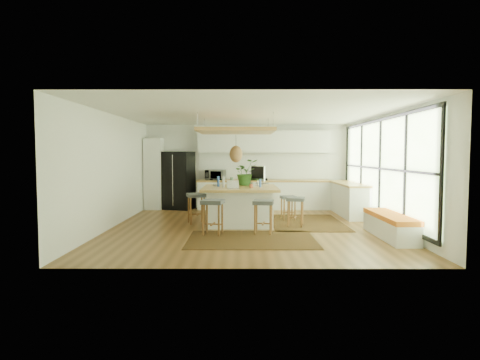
{
  "coord_description": "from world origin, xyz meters",
  "views": [
    {
      "loc": [
        -0.17,
        -9.46,
        1.74
      ],
      "look_at": [
        -0.2,
        0.5,
        1.1
      ],
      "focal_mm": 29.8,
      "sensor_mm": 36.0,
      "label": 1
    }
  ],
  "objects_px": {
    "fridge": "(178,180)",
    "island": "(240,205)",
    "monitor": "(258,176)",
    "island_plant": "(245,175)",
    "stool_right_back": "(288,207)",
    "laptop": "(233,184)",
    "stool_near_left": "(213,219)",
    "microwave": "(215,174)",
    "stool_left_side": "(196,209)",
    "stool_near_right": "(263,218)",
    "stool_right_front": "(295,212)"
  },
  "relations": [
    {
      "from": "island",
      "to": "microwave",
      "type": "height_order",
      "value": "microwave"
    },
    {
      "from": "stool_near_right",
      "to": "stool_right_front",
      "type": "bearing_deg",
      "value": 47.38
    },
    {
      "from": "island",
      "to": "monitor",
      "type": "relative_size",
      "value": 3.24
    },
    {
      "from": "laptop",
      "to": "island_plant",
      "type": "relative_size",
      "value": 0.44
    },
    {
      "from": "stool_right_back",
      "to": "monitor",
      "type": "relative_size",
      "value": 1.13
    },
    {
      "from": "stool_right_front",
      "to": "laptop",
      "type": "height_order",
      "value": "laptop"
    },
    {
      "from": "stool_right_front",
      "to": "monitor",
      "type": "xyz_separation_m",
      "value": [
        -0.88,
        0.73,
        0.83
      ]
    },
    {
      "from": "stool_near_right",
      "to": "laptop",
      "type": "xyz_separation_m",
      "value": [
        -0.67,
        0.75,
        0.7
      ]
    },
    {
      "from": "stool_right_front",
      "to": "stool_right_back",
      "type": "distance_m",
      "value": 0.93
    },
    {
      "from": "stool_near_left",
      "to": "stool_right_back",
      "type": "relative_size",
      "value": 1.18
    },
    {
      "from": "island",
      "to": "stool_right_back",
      "type": "bearing_deg",
      "value": 23.76
    },
    {
      "from": "stool_near_right",
      "to": "microwave",
      "type": "xyz_separation_m",
      "value": [
        -1.31,
        4.01,
        0.77
      ]
    },
    {
      "from": "laptop",
      "to": "island_plant",
      "type": "bearing_deg",
      "value": 64.86
    },
    {
      "from": "island",
      "to": "stool_left_side",
      "type": "distance_m",
      "value": 1.11
    },
    {
      "from": "stool_near_left",
      "to": "laptop",
      "type": "relative_size",
      "value": 2.55
    },
    {
      "from": "stool_near_left",
      "to": "island_plant",
      "type": "bearing_deg",
      "value": 69.22
    },
    {
      "from": "stool_near_left",
      "to": "laptop",
      "type": "height_order",
      "value": "laptop"
    },
    {
      "from": "stool_right_front",
      "to": "stool_left_side",
      "type": "distance_m",
      "value": 2.48
    },
    {
      "from": "microwave",
      "to": "stool_left_side",
      "type": "bearing_deg",
      "value": -84.77
    },
    {
      "from": "stool_right_front",
      "to": "stool_near_left",
      "type": "bearing_deg",
      "value": -152.03
    },
    {
      "from": "stool_right_back",
      "to": "stool_left_side",
      "type": "xyz_separation_m",
      "value": [
        -2.38,
        -0.5,
        0.0
      ]
    },
    {
      "from": "monitor",
      "to": "stool_near_right",
      "type": "bearing_deg",
      "value": -33.44
    },
    {
      "from": "fridge",
      "to": "island_plant",
      "type": "height_order",
      "value": "fridge"
    },
    {
      "from": "monitor",
      "to": "island",
      "type": "bearing_deg",
      "value": -87.45
    },
    {
      "from": "stool_near_left",
      "to": "microwave",
      "type": "xyz_separation_m",
      "value": [
        -0.21,
        4.13,
        0.77
      ]
    },
    {
      "from": "fridge",
      "to": "stool_near_left",
      "type": "height_order",
      "value": "fridge"
    },
    {
      "from": "island_plant",
      "to": "microwave",
      "type": "bearing_deg",
      "value": 112.64
    },
    {
      "from": "laptop",
      "to": "microwave",
      "type": "distance_m",
      "value": 3.32
    },
    {
      "from": "stool_near_left",
      "to": "monitor",
      "type": "xyz_separation_m",
      "value": [
        1.04,
        1.75,
        0.83
      ]
    },
    {
      "from": "stool_near_left",
      "to": "microwave",
      "type": "height_order",
      "value": "microwave"
    },
    {
      "from": "fridge",
      "to": "island",
      "type": "relative_size",
      "value": 0.99
    },
    {
      "from": "island",
      "to": "island_plant",
      "type": "distance_m",
      "value": 0.9
    },
    {
      "from": "laptop",
      "to": "island_plant",
      "type": "distance_m",
      "value": 1.08
    },
    {
      "from": "island",
      "to": "microwave",
      "type": "relative_size",
      "value": 3.11
    },
    {
      "from": "fridge",
      "to": "island_plant",
      "type": "xyz_separation_m",
      "value": [
        2.12,
        -2.21,
        0.27
      ]
    },
    {
      "from": "island_plant",
      "to": "stool_right_front",
      "type": "bearing_deg",
      "value": -36.18
    },
    {
      "from": "island",
      "to": "island_plant",
      "type": "bearing_deg",
      "value": 75.08
    },
    {
      "from": "stool_near_right",
      "to": "stool_left_side",
      "type": "distance_m",
      "value": 2.09
    },
    {
      "from": "island",
      "to": "stool_right_front",
      "type": "xyz_separation_m",
      "value": [
        1.34,
        -0.37,
        -0.11
      ]
    },
    {
      "from": "island",
      "to": "stool_near_left",
      "type": "bearing_deg",
      "value": -112.81
    },
    {
      "from": "stool_right_front",
      "to": "island_plant",
      "type": "bearing_deg",
      "value": 143.82
    },
    {
      "from": "stool_near_left",
      "to": "microwave",
      "type": "relative_size",
      "value": 1.28
    },
    {
      "from": "stool_right_front",
      "to": "stool_left_side",
      "type": "relative_size",
      "value": 0.93
    },
    {
      "from": "fridge",
      "to": "monitor",
      "type": "relative_size",
      "value": 3.21
    },
    {
      "from": "stool_near_left",
      "to": "laptop",
      "type": "bearing_deg",
      "value": 63.81
    },
    {
      "from": "stool_right_front",
      "to": "laptop",
      "type": "xyz_separation_m",
      "value": [
        -1.5,
        -0.15,
        0.7
      ]
    },
    {
      "from": "island",
      "to": "stool_right_back",
      "type": "distance_m",
      "value": 1.4
    },
    {
      "from": "fridge",
      "to": "monitor",
      "type": "xyz_separation_m",
      "value": [
        2.45,
        -2.36,
        0.26
      ]
    },
    {
      "from": "stool_left_side",
      "to": "laptop",
      "type": "distance_m",
      "value": 1.31
    },
    {
      "from": "stool_right_front",
      "to": "laptop",
      "type": "distance_m",
      "value": 1.66
    }
  ]
}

